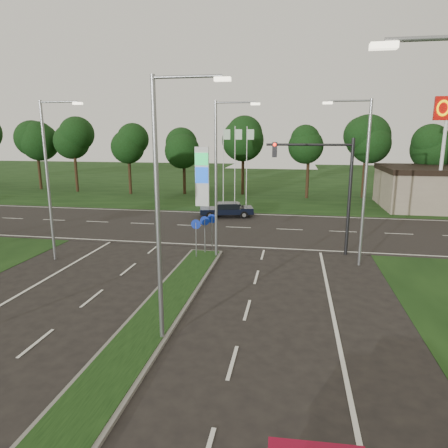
# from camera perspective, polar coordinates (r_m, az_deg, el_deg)

# --- Properties ---
(verge_far) EXTENTS (160.00, 50.00, 0.02)m
(verge_far) POSITION_cam_1_polar(r_m,az_deg,el_deg) (62.07, 5.17, 5.95)
(verge_far) COLOR black
(verge_far) RESTS_ON ground
(cross_road) EXTENTS (160.00, 12.00, 0.02)m
(cross_road) POSITION_cam_1_polar(r_m,az_deg,el_deg) (31.70, 0.27, -0.44)
(cross_road) COLOR black
(cross_road) RESTS_ON ground
(median_kerb) EXTENTS (2.00, 26.00, 0.12)m
(median_kerb) POSITION_cam_1_polar(r_m,az_deg,el_deg) (13.67, -15.02, -19.19)
(median_kerb) COLOR slate
(median_kerb) RESTS_ON ground
(streetlight_median_near) EXTENTS (2.53, 0.22, 9.00)m
(streetlight_median_near) POSITION_cam_1_polar(r_m,az_deg,el_deg) (13.30, -8.72, 3.43)
(streetlight_median_near) COLOR gray
(streetlight_median_near) RESTS_ON ground
(streetlight_median_far) EXTENTS (2.53, 0.22, 9.00)m
(streetlight_median_far) POSITION_cam_1_polar(r_m,az_deg,el_deg) (22.92, -0.67, 7.39)
(streetlight_median_far) COLOR gray
(streetlight_median_far) RESTS_ON ground
(streetlight_left_far) EXTENTS (2.53, 0.22, 9.00)m
(streetlight_left_far) POSITION_cam_1_polar(r_m,az_deg,el_deg) (24.60, -23.57, 6.71)
(streetlight_left_far) COLOR gray
(streetlight_left_far) RESTS_ON ground
(streetlight_right_far) EXTENTS (2.53, 0.22, 9.00)m
(streetlight_right_far) POSITION_cam_1_polar(r_m,az_deg,el_deg) (22.80, 19.11, 6.68)
(streetlight_right_far) COLOR gray
(streetlight_right_far) RESTS_ON ground
(traffic_signal) EXTENTS (5.10, 0.42, 7.00)m
(traffic_signal) POSITION_cam_1_polar(r_m,az_deg,el_deg) (24.63, 14.62, 6.36)
(traffic_signal) COLOR black
(traffic_signal) RESTS_ON ground
(median_signs) EXTENTS (1.16, 1.76, 2.38)m
(median_signs) POSITION_cam_1_polar(r_m,az_deg,el_deg) (24.05, -2.81, -0.50)
(median_signs) COLOR gray
(median_signs) RESTS_ON ground
(gas_pylon) EXTENTS (5.80, 1.26, 8.00)m
(gas_pylon) POSITION_cam_1_polar(r_m,az_deg,el_deg) (40.69, -2.84, 7.01)
(gas_pylon) COLOR silver
(gas_pylon) RESTS_ON ground
(mcdonalds_sign) EXTENTS (2.20, 0.47, 10.40)m
(mcdonalds_sign) POSITION_cam_1_polar(r_m,az_deg,el_deg) (40.47, 29.15, 12.23)
(mcdonalds_sign) COLOR silver
(mcdonalds_sign) RESTS_ON ground
(treeline_far) EXTENTS (6.00, 6.00, 9.90)m
(treeline_far) POSITION_cam_1_polar(r_m,az_deg,el_deg) (46.65, 3.81, 12.19)
(treeline_far) COLOR black
(treeline_far) RESTS_ON ground
(navy_sedan) EXTENTS (4.95, 2.95, 1.27)m
(navy_sedan) POSITION_cam_1_polar(r_m,az_deg,el_deg) (35.53, 0.38, 2.11)
(navy_sedan) COLOR black
(navy_sedan) RESTS_ON ground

